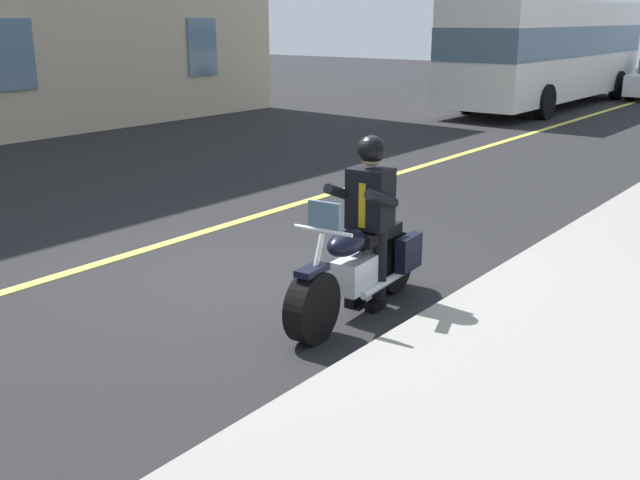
% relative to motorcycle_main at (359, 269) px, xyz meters
% --- Properties ---
extents(ground_plane, '(80.00, 80.00, 0.00)m').
position_rel_motorcycle_main_xyz_m(ground_plane, '(-0.18, -1.31, -0.45)').
color(ground_plane, black).
extents(lane_center_stripe, '(60.00, 0.16, 0.01)m').
position_rel_motorcycle_main_xyz_m(lane_center_stripe, '(-0.18, -3.31, -0.45)').
color(lane_center_stripe, '#E5DB4C').
rests_on(lane_center_stripe, ground_plane).
extents(motorcycle_main, '(2.22, 0.71, 1.26)m').
position_rel_motorcycle_main_xyz_m(motorcycle_main, '(0.00, 0.00, 0.00)').
color(motorcycle_main, black).
rests_on(motorcycle_main, ground_plane).
extents(rider_main, '(0.65, 0.59, 1.74)m').
position_rel_motorcycle_main_xyz_m(rider_main, '(-0.19, -0.02, 0.58)').
color(rider_main, black).
rests_on(rider_main, ground_plane).
extents(bus_near, '(11.05, 2.70, 3.30)m').
position_rel_motorcycle_main_xyz_m(bus_near, '(-18.57, -5.32, 1.42)').
color(bus_near, white).
rests_on(bus_near, ground_plane).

